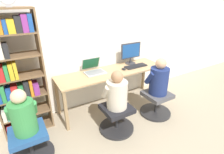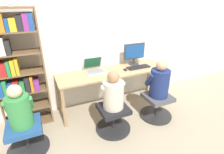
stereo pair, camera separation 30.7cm
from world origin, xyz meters
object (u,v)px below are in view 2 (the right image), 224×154
Objects in this scene: laptop at (95,69)px; person_at_monitor at (160,81)px; bookshelf at (15,72)px; person_at_laptop at (113,92)px; office_chair_side at (26,137)px; office_chair_left at (157,106)px; desktop_monitor at (134,54)px; person_near_shelf at (19,109)px; office_chair_right at (113,118)px; keyboard at (138,67)px.

person_at_monitor is at bearing -40.65° from laptop.
person_at_monitor is at bearing -18.59° from bookshelf.
person_at_laptop is 1.37m from office_chair_side.
office_chair_left is at bearing -40.83° from laptop.
desktop_monitor is 2.24m from person_near_shelf.
laptop reaches higher than office_chair_right.
keyboard is at bearing 36.10° from office_chair_right.
office_chair_right and office_chair_side have the same top height.
keyboard reaches higher than office_chair_left.
person_near_shelf reaches higher than laptop.
person_near_shelf is at bearing -162.11° from desktop_monitor.
desktop_monitor is at bearing 18.00° from office_chair_side.
office_chair_left is 0.86m from office_chair_right.
desktop_monitor reaches higher than office_chair_side.
laptop is 0.19× the size of bookshelf.
office_chair_left is 0.95× the size of person_near_shelf.
office_chair_side is 0.47m from person_near_shelf.
office_chair_right is at bearing -5.30° from person_near_shelf.
person_at_laptop reaches higher than office_chair_right.
person_at_laptop is at bearing -136.21° from desktop_monitor.
laptop is at bearing 168.46° from keyboard.
bookshelf is at bearing 161.30° from office_chair_left.
office_chair_right is 1.28m from office_chair_side.
bookshelf is (-2.15, 0.73, 0.75)m from office_chair_left.
person_at_laptop is (-0.83, -0.80, -0.29)m from desktop_monitor.
desktop_monitor is 0.77× the size of person_near_shelf.
office_chair_right is at bearing -5.11° from office_chair_side.
person_at_monitor reaches higher than office_chair_side.
bookshelf is at bearing 150.79° from person_at_laptop.
desktop_monitor is at bearing 2.01° from bookshelf.
office_chair_left is at bearing -18.70° from bookshelf.
desktop_monitor reaches higher than person_at_laptop.
person_near_shelf reaches higher than office_chair_left.
keyboard is 1.00m from person_at_laptop.
keyboard is 0.24× the size of bookshelf.
laptop reaches higher than office_chair_side.
person_at_laptop is 1.51m from bookshelf.
office_chair_side is (-2.14, 0.12, 0.00)m from office_chair_left.
person_at_monitor reaches higher than office_chair_right.
desktop_monitor is 1.27× the size of laptop.
office_chair_right is at bearing -179.81° from person_at_monitor.
bookshelf is (-2.10, 0.13, 0.21)m from keyboard.
office_chair_right is at bearing -143.90° from keyboard.
laptop is 1.28m from bookshelf.
laptop is 0.79× the size of keyboard.
keyboard is 1.14m from office_chair_right.
keyboard is at bearing 94.73° from office_chair_left.
desktop_monitor is 0.24× the size of bookshelf.
person_at_monitor reaches higher than laptop.
laptop is at bearing 91.82° from office_chair_right.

